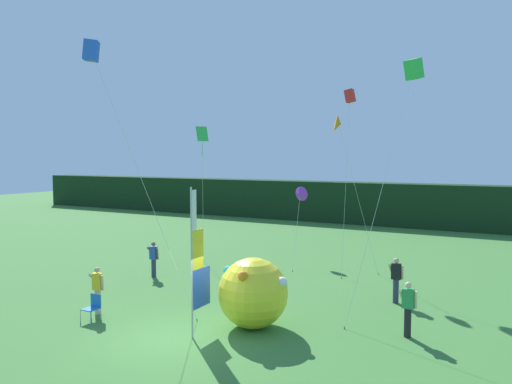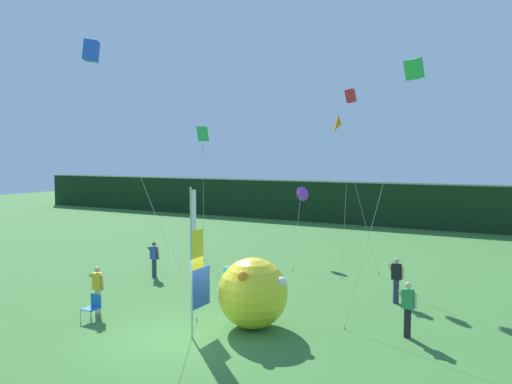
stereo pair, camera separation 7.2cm
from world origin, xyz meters
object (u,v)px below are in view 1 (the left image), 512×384
(person_far_left, at_px, (154,258))
(inflatable_balloon, at_px, (253,293))
(kite_orange_delta_2, at_px, (338,124))
(kite_green_diamond_3, at_px, (202,142))
(kite_red_box_4, at_px, (350,97))
(person_far_right, at_px, (408,308))
(person_near_banner, at_px, (98,289))
(person_mid_field, at_px, (396,279))
(kite_purple_delta_0, at_px, (300,194))
(kite_blue_box_5, at_px, (92,52))
(folding_chair, at_px, (93,306))
(banner_flag, at_px, (197,265))
(kite_green_box_1, at_px, (413,70))

(person_far_left, height_order, inflatable_balloon, inflatable_balloon)
(kite_orange_delta_2, bearing_deg, kite_green_diamond_3, -149.81)
(inflatable_balloon, height_order, kite_red_box_4, kite_red_box_4)
(person_far_right, xyz_separation_m, kite_green_diamond_3, (-11.13, 4.83, 5.50))
(person_near_banner, bearing_deg, kite_orange_delta_2, 65.45)
(person_near_banner, distance_m, person_far_right, 10.77)
(person_mid_field, xyz_separation_m, kite_purple_delta_0, (-6.75, 6.25, 2.64))
(kite_blue_box_5, bearing_deg, kite_orange_delta_2, 70.40)
(person_mid_field, relative_size, kite_purple_delta_0, 0.44)
(person_near_banner, height_order, folding_chair, person_near_banner)
(banner_flag, xyz_separation_m, person_far_right, (5.95, 3.00, -1.33))
(person_far_left, distance_m, kite_purple_delta_0, 9.07)
(person_far_left, bearing_deg, folding_chair, -69.27)
(person_far_right, bearing_deg, banner_flag, -153.21)
(person_mid_field, height_order, kite_orange_delta_2, kite_orange_delta_2)
(kite_orange_delta_2, bearing_deg, kite_green_box_1, -49.59)
(person_mid_field, relative_size, kite_blue_box_5, 0.19)
(person_far_right, height_order, inflatable_balloon, inflatable_balloon)
(kite_red_box_4, bearing_deg, folding_chair, -111.99)
(kite_green_box_1, bearing_deg, person_far_left, -176.96)
(person_near_banner, xyz_separation_m, folding_chair, (0.38, -0.58, -0.41))
(kite_purple_delta_0, bearing_deg, banner_flag, -81.39)
(kite_green_box_1, xyz_separation_m, kite_blue_box_5, (-8.97, -6.65, 0.29))
(kite_orange_delta_2, height_order, kite_blue_box_5, kite_blue_box_5)
(person_near_banner, relative_size, kite_red_box_4, 0.19)
(person_far_left, distance_m, folding_chair, 6.22)
(folding_chair, distance_m, kite_green_diamond_3, 10.37)
(person_near_banner, height_order, kite_green_diamond_3, kite_green_diamond_3)
(person_far_right, bearing_deg, kite_red_box_4, 118.09)
(inflatable_balloon, distance_m, kite_purple_delta_0, 11.98)
(banner_flag, height_order, folding_chair, banner_flag)
(person_far_left, relative_size, kite_blue_box_5, 0.18)
(person_far_left, xyz_separation_m, inflatable_balloon, (7.45, -3.78, 0.28))
(folding_chair, xyz_separation_m, kite_green_diamond_3, (-1.17, 8.42, 5.94))
(banner_flag, relative_size, kite_purple_delta_0, 1.18)
(person_far_left, xyz_separation_m, kite_orange_delta_2, (6.99, 6.08, 6.46))
(banner_flag, xyz_separation_m, person_mid_field, (4.82, 6.49, -1.33))
(kite_green_box_1, bearing_deg, inflatable_balloon, -133.62)
(banner_flag, distance_m, person_mid_field, 8.19)
(kite_blue_box_5, bearing_deg, folding_chair, 154.93)
(inflatable_balloon, xyz_separation_m, kite_orange_delta_2, (-0.46, 9.86, 6.19))
(kite_green_diamond_3, bearing_deg, banner_flag, -56.48)
(kite_green_box_1, bearing_deg, person_mid_field, 132.47)
(banner_flag, distance_m, kite_orange_delta_2, 12.41)
(person_far_left, relative_size, kite_green_diamond_3, 0.23)
(kite_green_diamond_3, height_order, kite_red_box_4, kite_red_box_4)
(kite_green_diamond_3, distance_m, kite_blue_box_5, 9.19)
(kite_blue_box_5, bearing_deg, person_far_left, 113.90)
(person_near_banner, distance_m, inflatable_balloon, 5.82)
(kite_purple_delta_0, bearing_deg, person_near_banner, -100.95)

